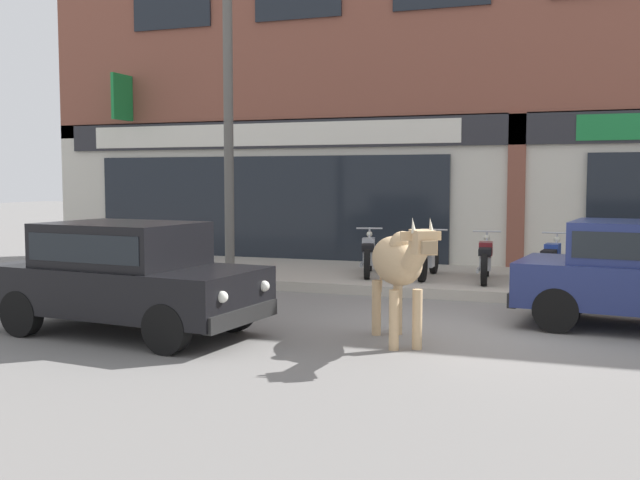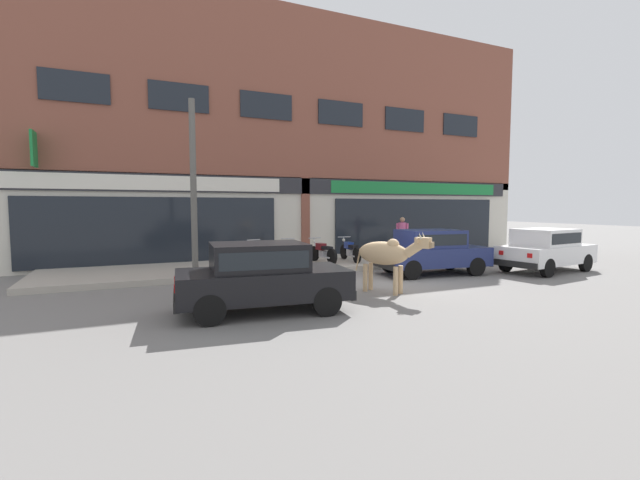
% 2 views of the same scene
% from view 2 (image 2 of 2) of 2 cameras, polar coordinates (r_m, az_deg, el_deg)
% --- Properties ---
extents(ground_plane, '(90.00, 90.00, 0.00)m').
position_cam_2_polar(ground_plane, '(12.64, 8.40, -5.64)').
color(ground_plane, slate).
extents(sidewalk, '(19.00, 3.73, 0.18)m').
position_cam_2_polar(sidewalk, '(16.15, 0.56, -3.06)').
color(sidewalk, '#A8A093').
rests_on(sidewalk, ground).
extents(shop_building, '(23.00, 1.40, 10.21)m').
position_cam_2_polar(shop_building, '(18.16, -2.35, 13.05)').
color(shop_building, brown).
rests_on(shop_building, ground).
extents(cow, '(1.29, 1.94, 1.61)m').
position_cam_2_polar(cow, '(11.03, 8.85, -1.86)').
color(cow, tan).
rests_on(cow, ground).
extents(car_0, '(3.74, 2.01, 1.46)m').
position_cam_2_polar(car_0, '(14.36, 14.62, -1.25)').
color(car_0, black).
rests_on(car_0, ground).
extents(car_1, '(3.73, 1.95, 1.46)m').
position_cam_2_polar(car_1, '(9.01, -7.80, -4.49)').
color(car_1, black).
rests_on(car_1, ground).
extents(car_2, '(3.75, 2.05, 1.46)m').
position_cam_2_polar(car_2, '(16.39, 27.89, -0.93)').
color(car_2, black).
rests_on(car_2, ground).
extents(motorcycle_0, '(0.67, 1.78, 0.88)m').
position_cam_2_polar(motorcycle_0, '(14.77, -7.66, -1.95)').
color(motorcycle_0, black).
rests_on(motorcycle_0, sidewalk).
extents(motorcycle_1, '(0.52, 1.81, 0.88)m').
position_cam_2_polar(motorcycle_1, '(15.17, -3.47, -1.75)').
color(motorcycle_1, black).
rests_on(motorcycle_1, sidewalk).
extents(motorcycle_2, '(0.52, 1.81, 0.88)m').
position_cam_2_polar(motorcycle_2, '(15.48, 0.38, -1.62)').
color(motorcycle_2, black).
rests_on(motorcycle_2, sidewalk).
extents(motorcycle_3, '(0.52, 1.81, 0.88)m').
position_cam_2_polar(motorcycle_3, '(16.01, 4.03, -1.43)').
color(motorcycle_3, black).
rests_on(motorcycle_3, sidewalk).
extents(pedestrian, '(0.36, 0.39, 1.60)m').
position_cam_2_polar(pedestrian, '(17.76, 10.91, 1.02)').
color(pedestrian, '#2D2D33').
rests_on(pedestrian, sidewalk).
extents(utility_pole, '(0.18, 0.18, 5.13)m').
position_cam_2_polar(utility_pole, '(13.08, -16.51, 6.62)').
color(utility_pole, '#595651').
rests_on(utility_pole, sidewalk).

